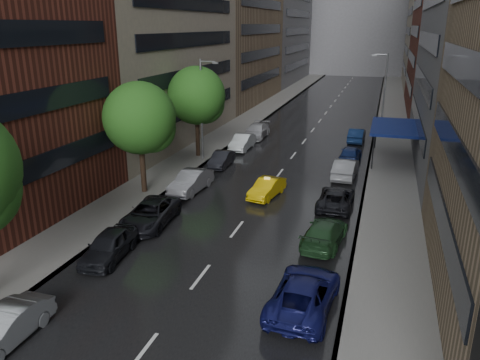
# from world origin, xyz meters

# --- Properties ---
(road) EXTENTS (14.00, 140.00, 0.01)m
(road) POSITION_xyz_m (0.00, 50.00, 0.01)
(road) COLOR black
(road) RESTS_ON ground
(sidewalk_left) EXTENTS (4.00, 140.00, 0.15)m
(sidewalk_left) POSITION_xyz_m (-9.00, 50.00, 0.07)
(sidewalk_left) COLOR gray
(sidewalk_left) RESTS_ON ground
(sidewalk_right) EXTENTS (4.00, 140.00, 0.15)m
(sidewalk_right) POSITION_xyz_m (9.00, 50.00, 0.07)
(sidewalk_right) COLOR gray
(sidewalk_right) RESTS_ON ground
(building_far) EXTENTS (40.00, 14.00, 32.00)m
(building_far) POSITION_xyz_m (0.00, 118.00, 16.00)
(building_far) COLOR slate
(building_far) RESTS_ON ground
(tree_mid) EXTENTS (5.20, 5.20, 8.29)m
(tree_mid) POSITION_xyz_m (-8.60, 20.19, 5.67)
(tree_mid) COLOR #382619
(tree_mid) RESTS_ON ground
(tree_far) EXTENTS (5.34, 5.34, 8.51)m
(tree_far) POSITION_xyz_m (-8.60, 30.82, 5.82)
(tree_far) COLOR #382619
(tree_far) RESTS_ON ground
(taxi) EXTENTS (2.14, 4.28, 1.35)m
(taxi) POSITION_xyz_m (0.35, 22.16, 0.67)
(taxi) COLOR gold
(taxi) RESTS_ON ground
(parked_cars_left) EXTENTS (2.88, 41.97, 1.59)m
(parked_cars_left) POSITION_xyz_m (-5.40, 22.61, 0.75)
(parked_cars_left) COLOR gray
(parked_cars_left) RESTS_ON ground
(parked_cars_right) EXTENTS (2.88, 44.52, 1.60)m
(parked_cars_right) POSITION_xyz_m (5.40, 20.08, 0.75)
(parked_cars_right) COLOR #A8ABB2
(parked_cars_right) RESTS_ON ground
(street_lamp_left) EXTENTS (1.74, 0.22, 9.00)m
(street_lamp_left) POSITION_xyz_m (-7.72, 30.00, 4.89)
(street_lamp_left) COLOR gray
(street_lamp_left) RESTS_ON sidewalk_left
(street_lamp_right) EXTENTS (1.74, 0.22, 9.00)m
(street_lamp_right) POSITION_xyz_m (7.72, 45.00, 4.89)
(street_lamp_right) COLOR gray
(street_lamp_right) RESTS_ON sidewalk_right
(awning) EXTENTS (4.00, 8.00, 3.12)m
(awning) POSITION_xyz_m (8.98, 35.00, 3.13)
(awning) COLOR navy
(awning) RESTS_ON sidewalk_right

